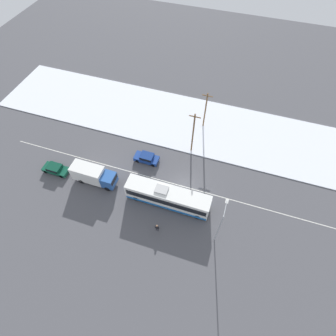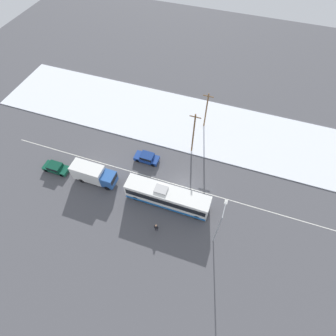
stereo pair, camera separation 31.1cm
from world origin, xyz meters
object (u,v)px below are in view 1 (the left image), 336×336
at_px(city_bus, 168,197).
at_px(box_truck, 93,174).
at_px(sedan_car, 147,158).
at_px(pedestrian_at_stop, 157,227).
at_px(parked_car_near_truck, 55,169).
at_px(utility_pole_roadside, 193,133).
at_px(utility_pole_snowlot, 205,110).
at_px(streetlamp, 221,223).

relative_size(city_bus, box_truck, 1.80).
distance_m(sedan_car, pedestrian_at_stop, 12.40).
xyz_separation_m(parked_car_near_truck, pedestrian_at_stop, (18.81, -4.40, 0.30)).
xyz_separation_m(city_bus, utility_pole_roadside, (0.69, 10.73, 2.71)).
bearing_deg(box_truck, pedestrian_at_stop, -21.55).
distance_m(city_bus, box_truck, 12.06).
bearing_deg(parked_car_near_truck, utility_pole_snowlot, 40.86).
xyz_separation_m(city_bus, parked_car_near_truck, (-18.83, -0.26, -0.89)).
height_order(box_truck, pedestrian_at_stop, box_truck).
xyz_separation_m(city_bus, streetlamp, (7.84, -3.05, 3.07)).
bearing_deg(pedestrian_at_stop, utility_pole_snowlot, 86.74).
height_order(box_truck, streetlamp, streetlamp).
bearing_deg(city_bus, pedestrian_at_stop, -90.20).
bearing_deg(city_bus, streetlamp, -21.28).
height_order(city_bus, utility_pole_snowlot, utility_pole_snowlot).
height_order(box_truck, sedan_car, box_truck).
bearing_deg(sedan_car, parked_car_near_truck, 26.76).
bearing_deg(utility_pole_roadside, sedan_car, -145.70).
xyz_separation_m(box_truck, sedan_car, (6.31, 6.24, -0.91)).
relative_size(sedan_car, pedestrian_at_stop, 2.36).
xyz_separation_m(sedan_car, streetlamp, (13.58, -9.39, 3.93)).
distance_m(city_bus, parked_car_near_truck, 18.85).
bearing_deg(pedestrian_at_stop, parked_car_near_truck, 166.84).
bearing_deg(parked_car_near_truck, box_truck, 3.01).
bearing_deg(pedestrian_at_stop, box_truck, 158.45).
relative_size(city_bus, parked_car_near_truck, 2.97).
xyz_separation_m(streetlamp, utility_pole_roadside, (-7.15, 13.78, -0.36)).
bearing_deg(pedestrian_at_stop, sedan_car, 117.50).
distance_m(sedan_car, utility_pole_roadside, 8.56).
relative_size(utility_pole_roadside, utility_pole_snowlot, 1.13).
relative_size(city_bus, utility_pole_roadside, 1.48).
relative_size(streetlamp, utility_pole_snowlot, 1.02).
distance_m(box_truck, parked_car_near_truck, 6.85).
distance_m(streetlamp, utility_pole_roadside, 15.53).
bearing_deg(utility_pole_snowlot, box_truck, -128.01).
bearing_deg(utility_pole_snowlot, city_bus, -94.10).
height_order(parked_car_near_truck, utility_pole_roadside, utility_pole_roadside).
xyz_separation_m(box_truck, pedestrian_at_stop, (12.04, -4.75, -0.64)).
xyz_separation_m(city_bus, utility_pole_snowlot, (1.22, 17.09, 2.22)).
distance_m(streetlamp, utility_pole_snowlot, 21.22).
relative_size(sedan_car, parked_car_near_truck, 0.97).
height_order(pedestrian_at_stop, streetlamp, streetlamp).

